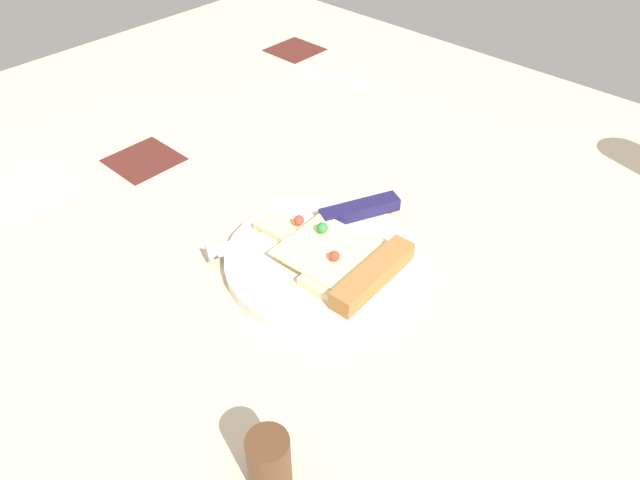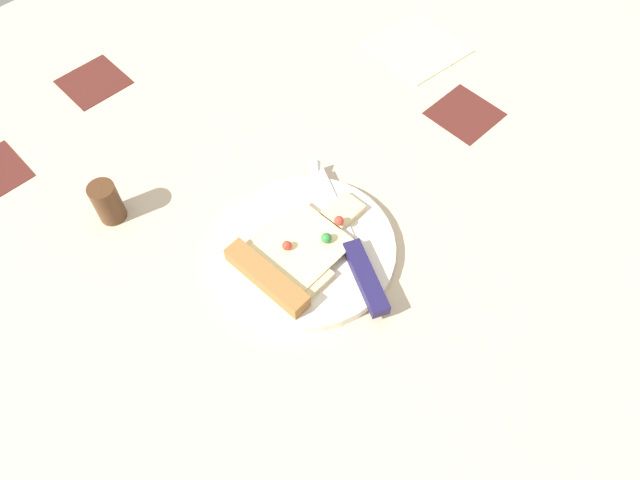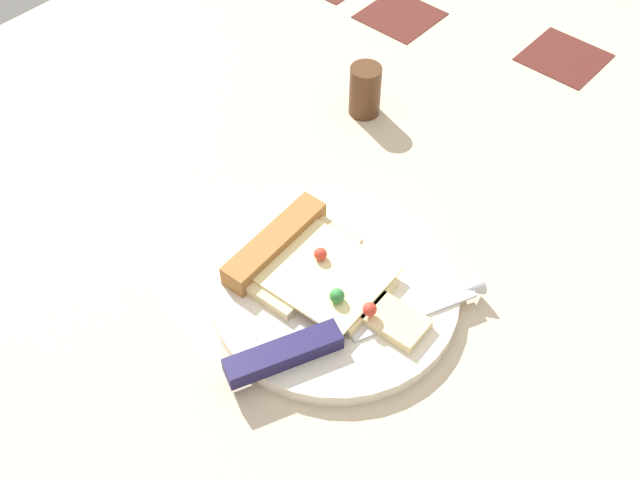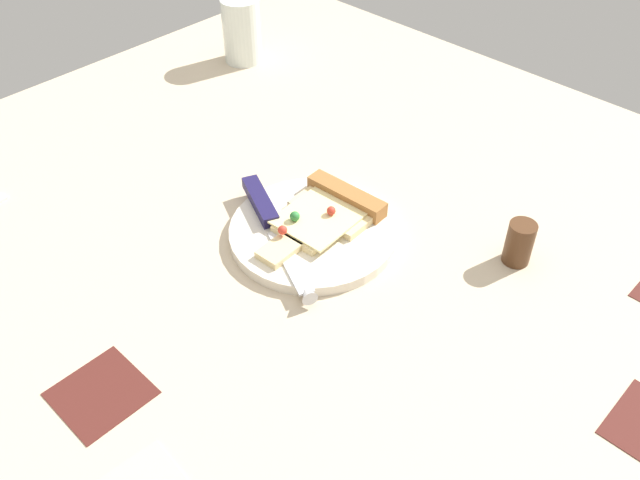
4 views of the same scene
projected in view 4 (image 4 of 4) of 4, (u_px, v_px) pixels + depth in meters
ground_plane at (291, 295)px, 84.02cm from camera, size 136.86×136.86×3.00cm
plate at (313, 232)px, 89.51cm from camera, size 22.15×22.15×1.48cm
pizza_slice at (325, 214)px, 89.95cm from camera, size 12.13×17.82×2.63cm
knife at (271, 222)px, 88.93cm from camera, size 22.68×11.93×2.45cm
drinking_glass at (242, 30)px, 123.74cm from camera, size 6.96×6.96×11.67cm
pepper_shaker at (519, 243)px, 84.59cm from camera, size 3.49×3.49×5.93cm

